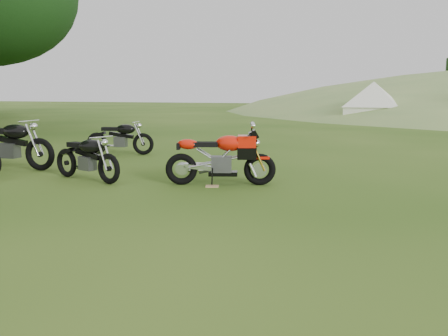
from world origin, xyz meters
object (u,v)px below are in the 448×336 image
(vintage_moto_d, at_px, (120,137))
(tent_left, at_px, (373,100))
(plywood_board, at_px, (212,186))
(vintage_moto_a, at_px, (86,156))
(sport_motorcycle, at_px, (220,154))
(vintage_moto_c, at_px, (8,143))

(vintage_moto_d, height_order, tent_left, tent_left)
(plywood_board, xyz_separation_m, vintage_moto_a, (-2.33, -0.18, 0.43))
(vintage_moto_d, distance_m, tent_left, 17.03)
(sport_motorcycle, distance_m, vintage_moto_d, 4.89)
(sport_motorcycle, relative_size, plywood_board, 8.19)
(sport_motorcycle, xyz_separation_m, plywood_board, (-0.07, -0.21, -0.53))
(sport_motorcycle, xyz_separation_m, vintage_moto_a, (-2.40, -0.39, -0.10))
(vintage_moto_c, xyz_separation_m, tent_left, (6.30, 19.00, 0.60))
(plywood_board, xyz_separation_m, tent_left, (1.70, 19.42, 1.13))
(vintage_moto_c, distance_m, vintage_moto_d, 3.01)
(vintage_moto_a, xyz_separation_m, vintage_moto_c, (-2.28, 0.61, 0.11))
(tent_left, bearing_deg, sport_motorcycle, -91.54)
(vintage_moto_c, xyz_separation_m, vintage_moto_d, (0.89, 2.87, -0.09))
(plywood_board, height_order, vintage_moto_c, vintage_moto_c)
(plywood_board, distance_m, vintage_moto_d, 4.99)
(vintage_moto_c, relative_size, vintage_moto_d, 1.21)
(plywood_board, relative_size, tent_left, 0.08)
(tent_left, bearing_deg, vintage_moto_c, -105.05)
(sport_motorcycle, bearing_deg, vintage_moto_a, 171.87)
(sport_motorcycle, height_order, plywood_board, sport_motorcycle)
(vintage_moto_a, xyz_separation_m, tent_left, (4.03, 19.61, 0.70))
(sport_motorcycle, height_order, tent_left, tent_left)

